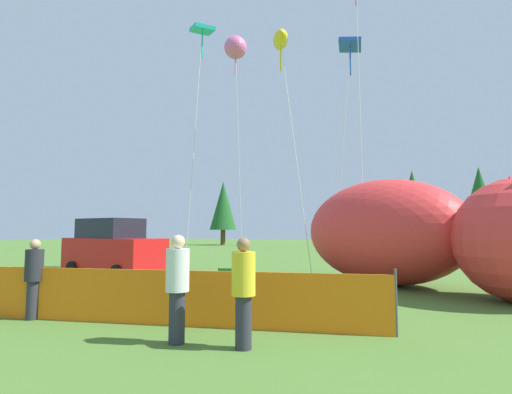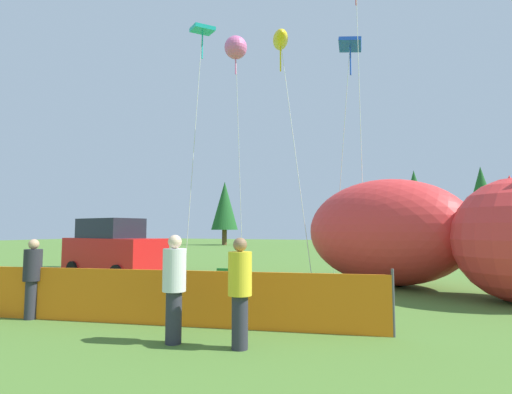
% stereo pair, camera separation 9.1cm
% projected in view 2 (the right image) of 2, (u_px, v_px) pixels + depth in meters
% --- Properties ---
extents(ground_plane, '(120.00, 120.00, 0.00)m').
position_uv_depth(ground_plane, '(192.00, 293.00, 11.50)').
color(ground_plane, '#4C752D').
extents(parked_car, '(4.59, 2.47, 2.25)m').
position_uv_depth(parked_car, '(113.00, 249.00, 15.17)').
color(parked_car, red).
rests_on(parked_car, ground).
extents(folding_chair, '(0.62, 0.62, 0.88)m').
position_uv_depth(folding_chair, '(225.00, 285.00, 9.71)').
color(folding_chair, '#267F33').
rests_on(folding_chair, ground).
extents(inflatable_cat, '(8.56, 6.81, 3.52)m').
position_uv_depth(inflatable_cat, '(413.00, 236.00, 12.51)').
color(inflatable_cat, red).
rests_on(inflatable_cat, ground).
extents(safety_fence, '(9.47, 1.97, 1.16)m').
position_uv_depth(safety_fence, '(136.00, 297.00, 7.80)').
color(safety_fence, orange).
rests_on(safety_fence, ground).
extents(spectator_in_green_shirt, '(0.38, 0.38, 1.75)m').
position_uv_depth(spectator_in_green_shirt, '(174.00, 284.00, 6.50)').
color(spectator_in_green_shirt, '#2D2D38').
rests_on(spectator_in_green_shirt, ground).
extents(spectator_in_red_shirt, '(0.37, 0.37, 1.71)m').
position_uv_depth(spectator_in_red_shirt, '(240.00, 288.00, 6.20)').
color(spectator_in_red_shirt, '#2D2D38').
rests_on(spectator_in_red_shirt, ground).
extents(spectator_in_yellow_shirt, '(0.36, 0.36, 1.64)m').
position_uv_depth(spectator_in_yellow_shirt, '(32.00, 275.00, 8.25)').
color(spectator_in_yellow_shirt, '#2D2D38').
rests_on(spectator_in_yellow_shirt, ground).
extents(kite_pink_octopus, '(1.07, 1.07, 10.98)m').
position_uv_depth(kite_pink_octopus, '(236.00, 48.00, 18.89)').
color(kite_pink_octopus, silver).
rests_on(kite_pink_octopus, ground).
extents(kite_blue_box, '(1.52, 1.33, 9.68)m').
position_uv_depth(kite_blue_box, '(350.00, 50.00, 16.52)').
color(kite_blue_box, silver).
rests_on(kite_blue_box, ground).
extents(kite_yellow_hero, '(2.24, 2.62, 10.12)m').
position_uv_depth(kite_yellow_hero, '(280.00, 41.00, 16.14)').
color(kite_yellow_hero, silver).
rests_on(kite_yellow_hero, ground).
extents(kite_teal_diamond, '(1.28, 1.28, 10.58)m').
position_uv_depth(kite_teal_diamond, '(202.00, 35.00, 17.13)').
color(kite_teal_diamond, silver).
rests_on(kite_teal_diamond, ground).
extents(horizon_tree_east, '(3.18, 3.18, 7.59)m').
position_uv_depth(horizon_tree_east, '(225.00, 206.00, 47.69)').
color(horizon_tree_east, brown).
rests_on(horizon_tree_east, ground).
extents(horizon_tree_west, '(3.68, 3.68, 8.79)m').
position_uv_depth(horizon_tree_west, '(414.00, 199.00, 46.58)').
color(horizon_tree_west, brown).
rests_on(horizon_tree_west, ground).
extents(horizon_tree_mid, '(3.08, 3.08, 7.36)m').
position_uv_depth(horizon_tree_mid, '(482.00, 199.00, 34.79)').
color(horizon_tree_mid, brown).
rests_on(horizon_tree_mid, ground).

